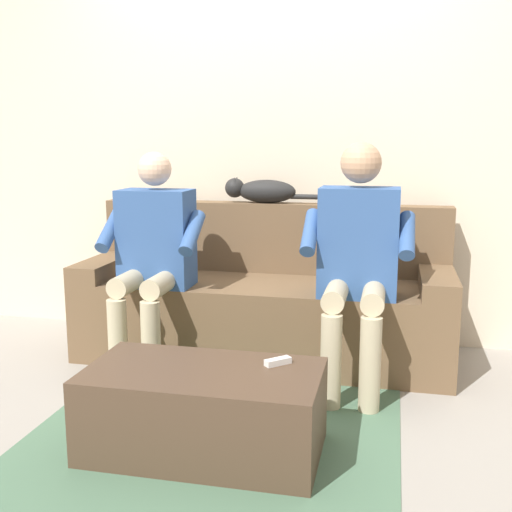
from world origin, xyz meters
name	(u,v)px	position (x,y,z in m)	size (l,w,h in m)	color
ground_plane	(234,403)	(0.00, 0.60, 0.00)	(8.00, 8.00, 0.00)	gray
back_wall	(279,129)	(0.00, -0.54, 1.31)	(5.17, 0.06, 2.63)	beige
couch	(264,305)	(0.00, -0.12, 0.30)	(2.10, 0.70, 0.87)	brown
coffee_table	(204,411)	(0.00, 1.07, 0.17)	(0.94, 0.50, 0.35)	#4C3828
person_left_seated	(358,252)	(-0.55, 0.22, 0.70)	(0.55, 0.56, 1.24)	#335693
person_right_seated	(152,249)	(0.55, 0.22, 0.67)	(0.54, 0.51, 1.18)	#335693
cat_on_backrest	(261,191)	(0.07, -0.35, 0.95)	(0.58, 0.15, 0.15)	black
remote_white	(278,361)	(-0.28, 0.95, 0.36)	(0.11, 0.04, 0.03)	white
floor_rug	(216,432)	(0.00, 0.91, 0.00)	(1.56, 1.74, 0.01)	#4C7056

